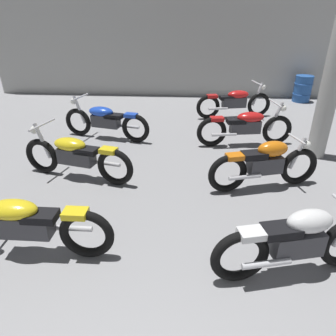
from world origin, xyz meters
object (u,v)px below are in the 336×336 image
(motorcycle_left_row_2, at_px, (76,155))
(motorcycle_right_row_4, at_px, (235,102))
(motorcycle_right_row_1, at_px, (298,241))
(support_pillar, at_px, (332,78))
(motorcycle_left_row_1, at_px, (23,224))
(motorcycle_right_row_3, at_px, (246,126))
(motorcycle_left_row_3, at_px, (105,120))
(oil_drum, at_px, (303,89))
(motorcycle_right_row_2, at_px, (266,163))

(motorcycle_left_row_2, bearing_deg, motorcycle_right_row_4, 49.82)
(motorcycle_right_row_1, xyz_separation_m, motorcycle_right_row_4, (0.05, 5.96, -0.01))
(support_pillar, xyz_separation_m, motorcycle_left_row_1, (-4.63, -3.28, -1.15))
(motorcycle_right_row_1, bearing_deg, motorcycle_left_row_1, 178.00)
(motorcycle_left_row_2, bearing_deg, motorcycle_right_row_3, 28.81)
(support_pillar, distance_m, motorcycle_right_row_1, 3.86)
(support_pillar, distance_m, motorcycle_left_row_3, 4.81)
(motorcycle_left_row_1, height_order, motorcycle_right_row_3, same)
(motorcycle_right_row_4, bearing_deg, motorcycle_right_row_3, -90.32)
(motorcycle_right_row_1, relative_size, oil_drum, 2.28)
(motorcycle_right_row_1, bearing_deg, support_pillar, 66.88)
(motorcycle_right_row_1, distance_m, motorcycle_right_row_4, 5.96)
(motorcycle_left_row_1, bearing_deg, motorcycle_right_row_1, -2.00)
(motorcycle_left_row_1, xyz_separation_m, motorcycle_right_row_4, (3.23, 5.84, 0.00))
(motorcycle_left_row_2, xyz_separation_m, oil_drum, (5.75, 5.80, -0.03))
(motorcycle_left_row_1, relative_size, motorcycle_right_row_4, 1.01)
(motorcycle_right_row_1, xyz_separation_m, motorcycle_right_row_2, (0.07, 1.97, 0.00))
(motorcycle_right_row_3, bearing_deg, motorcycle_left_row_2, -151.19)
(motorcycle_left_row_2, distance_m, motorcycle_left_row_3, 1.98)
(motorcycle_left_row_3, bearing_deg, support_pillar, -8.46)
(motorcycle_left_row_3, height_order, motorcycle_right_row_1, motorcycle_left_row_3)
(motorcycle_left_row_1, distance_m, motorcycle_right_row_4, 6.68)
(motorcycle_left_row_3, distance_m, motorcycle_right_row_1, 5.17)
(motorcycle_left_row_2, bearing_deg, motorcycle_right_row_1, -33.11)
(support_pillar, bearing_deg, motorcycle_right_row_3, 160.69)
(support_pillar, xyz_separation_m, motorcycle_left_row_3, (-4.62, 0.69, -1.15))
(motorcycle_right_row_3, bearing_deg, motorcycle_right_row_1, -90.57)
(motorcycle_left_row_3, xyz_separation_m, oil_drum, (5.72, 3.82, -0.03))
(motorcycle_left_row_3, relative_size, motorcycle_right_row_4, 1.00)
(motorcycle_left_row_1, height_order, motorcycle_right_row_4, same)
(motorcycle_right_row_3, bearing_deg, motorcycle_right_row_4, 89.68)
(motorcycle_left_row_3, relative_size, motorcycle_right_row_2, 1.11)
(motorcycle_right_row_3, bearing_deg, motorcycle_left_row_1, -130.52)
(motorcycle_right_row_2, bearing_deg, oil_drum, 67.36)
(motorcycle_right_row_4, relative_size, oil_drum, 2.52)
(motorcycle_right_row_2, bearing_deg, motorcycle_left_row_1, -150.29)
(motorcycle_right_row_3, xyz_separation_m, motorcycle_right_row_4, (0.01, 2.07, 0.00))
(motorcycle_left_row_3, height_order, oil_drum, motorcycle_left_row_3)
(support_pillar, distance_m, motorcycle_right_row_4, 3.14)
(motorcycle_right_row_3, bearing_deg, motorcycle_right_row_2, -89.20)
(motorcycle_right_row_2, bearing_deg, motorcycle_left_row_2, 177.75)
(support_pillar, relative_size, motorcycle_right_row_2, 1.66)
(motorcycle_left_row_2, height_order, motorcycle_right_row_3, same)
(motorcycle_left_row_1, distance_m, motorcycle_right_row_2, 3.74)
(oil_drum, bearing_deg, motorcycle_left_row_3, -146.25)
(motorcycle_left_row_3, xyz_separation_m, motorcycle_right_row_2, (3.24, -2.11, 0.01))
(motorcycle_left_row_3, distance_m, motorcycle_right_row_3, 3.22)
(motorcycle_left_row_1, xyz_separation_m, motorcycle_right_row_2, (3.25, 1.85, 0.01))
(motorcycle_right_row_2, bearing_deg, support_pillar, 45.86)
(motorcycle_right_row_2, bearing_deg, motorcycle_right_row_1, -91.92)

